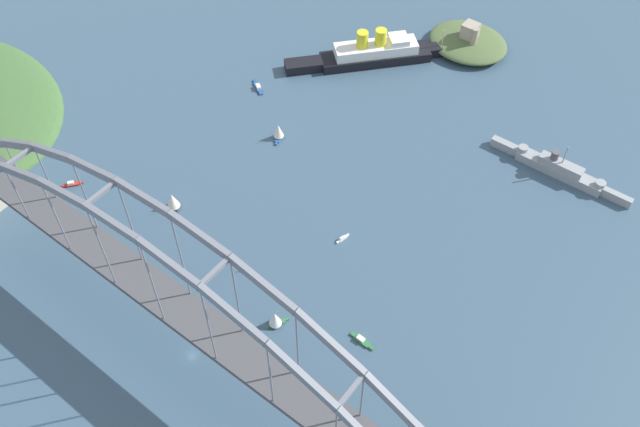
{
  "coord_description": "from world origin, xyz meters",
  "views": [
    {
      "loc": [
        117.16,
        -71.67,
        239.98
      ],
      "look_at": [
        0.0,
        80.02,
        8.0
      ],
      "focal_mm": 39.33,
      "sensor_mm": 36.0,
      "label": 1
    }
  ],
  "objects_px": {
    "ocean_liner": "(375,53)",
    "small_boat_7": "(72,184)",
    "small_boat_1": "(258,87)",
    "fort_island_mid_harbor": "(468,42)",
    "small_boat_0": "(173,201)",
    "channel_marker_buoy": "(243,269)",
    "naval_cruiser": "(558,169)",
    "small_boat_5": "(275,319)",
    "small_boat_4": "(278,131)",
    "harbor_arch_bridge": "(178,307)",
    "small_boat_3": "(342,238)",
    "small_boat_2": "(362,340)"
  },
  "relations": [
    {
      "from": "ocean_liner",
      "to": "channel_marker_buoy",
      "type": "xyz_separation_m",
      "value": [
        36.07,
        -147.03,
        -4.29
      ]
    },
    {
      "from": "small_boat_1",
      "to": "small_boat_7",
      "type": "distance_m",
      "value": 106.34
    },
    {
      "from": "ocean_liner",
      "to": "small_boat_2",
      "type": "distance_m",
      "value": 172.11
    },
    {
      "from": "ocean_liner",
      "to": "naval_cruiser",
      "type": "xyz_separation_m",
      "value": [
        115.09,
        -16.28,
        -2.13
      ]
    },
    {
      "from": "small_boat_0",
      "to": "small_boat_1",
      "type": "distance_m",
      "value": 88.0
    },
    {
      "from": "small_boat_7",
      "to": "harbor_arch_bridge",
      "type": "bearing_deg",
      "value": -15.48
    },
    {
      "from": "small_boat_4",
      "to": "small_boat_5",
      "type": "distance_m",
      "value": 104.65
    },
    {
      "from": "small_boat_3",
      "to": "small_boat_4",
      "type": "bearing_deg",
      "value": 153.17
    },
    {
      "from": "small_boat_4",
      "to": "ocean_liner",
      "type": "bearing_deg",
      "value": 87.87
    },
    {
      "from": "naval_cruiser",
      "to": "channel_marker_buoy",
      "type": "xyz_separation_m",
      "value": [
        -79.01,
        -130.74,
        -2.16
      ]
    },
    {
      "from": "small_boat_1",
      "to": "small_boat_7",
      "type": "bearing_deg",
      "value": -102.56
    },
    {
      "from": "harbor_arch_bridge",
      "to": "fort_island_mid_harbor",
      "type": "xyz_separation_m",
      "value": [
        -12.54,
        229.33,
        -29.9
      ]
    },
    {
      "from": "harbor_arch_bridge",
      "to": "small_boat_0",
      "type": "height_order",
      "value": "harbor_arch_bridge"
    },
    {
      "from": "small_boat_3",
      "to": "small_boat_0",
      "type": "bearing_deg",
      "value": -155.85
    },
    {
      "from": "fort_island_mid_harbor",
      "to": "small_boat_2",
      "type": "distance_m",
      "value": 194.58
    },
    {
      "from": "small_boat_0",
      "to": "small_boat_4",
      "type": "bearing_deg",
      "value": 82.18
    },
    {
      "from": "small_boat_4",
      "to": "small_boat_0",
      "type": "bearing_deg",
      "value": -97.82
    },
    {
      "from": "fort_island_mid_harbor",
      "to": "small_boat_0",
      "type": "distance_m",
      "value": 186.79
    },
    {
      "from": "naval_cruiser",
      "to": "small_boat_3",
      "type": "bearing_deg",
      "value": -121.33
    },
    {
      "from": "harbor_arch_bridge",
      "to": "naval_cruiser",
      "type": "xyz_separation_m",
      "value": [
        68.68,
        172.02,
        -30.58
      ]
    },
    {
      "from": "small_boat_4",
      "to": "small_boat_2",
      "type": "bearing_deg",
      "value": -34.4
    },
    {
      "from": "ocean_liner",
      "to": "small_boat_3",
      "type": "distance_m",
      "value": 123.64
    },
    {
      "from": "naval_cruiser",
      "to": "fort_island_mid_harbor",
      "type": "distance_m",
      "value": 99.41
    },
    {
      "from": "small_boat_3",
      "to": "small_boat_4",
      "type": "height_order",
      "value": "small_boat_4"
    },
    {
      "from": "ocean_liner",
      "to": "small_boat_4",
      "type": "distance_m",
      "value": 77.42
    },
    {
      "from": "naval_cruiser",
      "to": "small_boat_4",
      "type": "xyz_separation_m",
      "value": [
        -117.96,
        -61.07,
        1.22
      ]
    },
    {
      "from": "small_boat_1",
      "to": "small_boat_7",
      "type": "xyz_separation_m",
      "value": [
        -23.12,
        -103.8,
        -0.05
      ]
    },
    {
      "from": "small_boat_1",
      "to": "harbor_arch_bridge",
      "type": "bearing_deg",
      "value": -58.44
    },
    {
      "from": "small_boat_3",
      "to": "small_boat_5",
      "type": "xyz_separation_m",
      "value": [
        4.3,
        -49.91,
        3.64
      ]
    },
    {
      "from": "fort_island_mid_harbor",
      "to": "harbor_arch_bridge",
      "type": "bearing_deg",
      "value": -86.87
    },
    {
      "from": "ocean_liner",
      "to": "small_boat_5",
      "type": "relative_size",
      "value": 8.52
    },
    {
      "from": "small_boat_2",
      "to": "channel_marker_buoy",
      "type": "relative_size",
      "value": 4.02
    },
    {
      "from": "harbor_arch_bridge",
      "to": "small_boat_3",
      "type": "bearing_deg",
      "value": 81.09
    },
    {
      "from": "small_boat_0",
      "to": "small_boat_2",
      "type": "height_order",
      "value": "small_boat_0"
    },
    {
      "from": "fort_island_mid_harbor",
      "to": "small_boat_7",
      "type": "xyz_separation_m",
      "value": [
        -92.16,
        -200.33,
        -3.21
      ]
    },
    {
      "from": "small_boat_0",
      "to": "small_boat_3",
      "type": "bearing_deg",
      "value": 24.15
    },
    {
      "from": "fort_island_mid_harbor",
      "to": "small_boat_4",
      "type": "bearing_deg",
      "value": -107.24
    },
    {
      "from": "small_boat_1",
      "to": "fort_island_mid_harbor",
      "type": "bearing_deg",
      "value": 54.43
    },
    {
      "from": "small_boat_1",
      "to": "small_boat_5",
      "type": "xyz_separation_m",
      "value": [
        98.37,
        -103.01,
        3.48
      ]
    },
    {
      "from": "fort_island_mid_harbor",
      "to": "channel_marker_buoy",
      "type": "relative_size",
      "value": 15.95
    },
    {
      "from": "small_boat_5",
      "to": "channel_marker_buoy",
      "type": "relative_size",
      "value": 3.37
    },
    {
      "from": "ocean_liner",
      "to": "small_boat_7",
      "type": "relative_size",
      "value": 9.64
    },
    {
      "from": "harbor_arch_bridge",
      "to": "small_boat_7",
      "type": "relative_size",
      "value": 37.69
    },
    {
      "from": "small_boat_7",
      "to": "channel_marker_buoy",
      "type": "bearing_deg",
      "value": 7.41
    },
    {
      "from": "harbor_arch_bridge",
      "to": "ocean_liner",
      "type": "relative_size",
      "value": 3.91
    },
    {
      "from": "harbor_arch_bridge",
      "to": "fort_island_mid_harbor",
      "type": "distance_m",
      "value": 231.61
    },
    {
      "from": "naval_cruiser",
      "to": "fort_island_mid_harbor",
      "type": "relative_size",
      "value": 1.58
    },
    {
      "from": "naval_cruiser",
      "to": "channel_marker_buoy",
      "type": "relative_size",
      "value": 25.15
    },
    {
      "from": "small_boat_4",
      "to": "fort_island_mid_harbor",
      "type": "bearing_deg",
      "value": 72.76
    },
    {
      "from": "small_boat_0",
      "to": "channel_marker_buoy",
      "type": "height_order",
      "value": "small_boat_0"
    }
  ]
}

